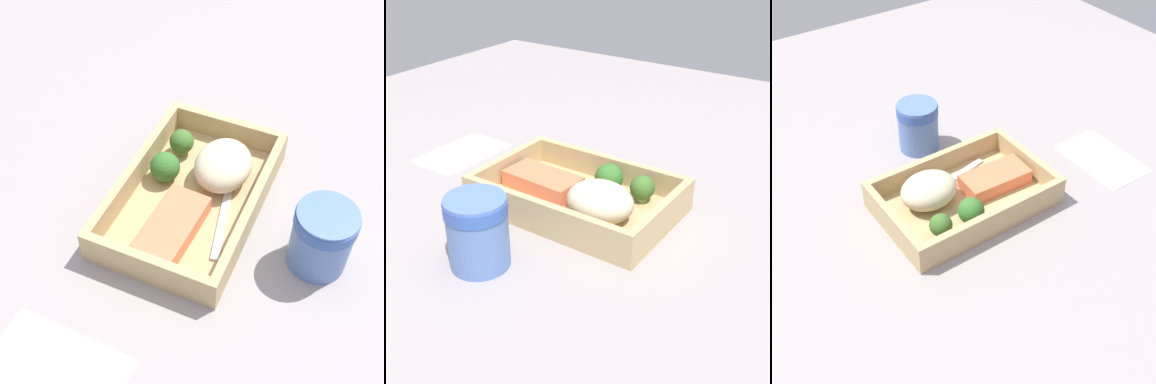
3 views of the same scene
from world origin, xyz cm
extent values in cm
cube|color=gray|center=(0.00, 0.00, -1.00)|extent=(160.00, 160.00, 2.00)
cube|color=tan|center=(0.00, 0.00, 0.60)|extent=(28.54, 18.59, 1.20)
cube|color=tan|center=(0.00, -8.69, 3.15)|extent=(28.54, 1.20, 3.89)
cube|color=tan|center=(0.00, 8.69, 3.15)|extent=(28.54, 1.20, 3.89)
cube|color=tan|center=(-13.67, 0.00, 3.15)|extent=(1.20, 16.19, 3.89)
cube|color=tan|center=(13.67, 0.00, 3.15)|extent=(1.20, 16.19, 3.89)
cube|color=#E7724B|center=(-6.52, 0.48, 2.51)|extent=(12.06, 6.53, 2.62)
ellipsoid|color=beige|center=(5.36, -2.47, 3.98)|extent=(9.79, 8.00, 5.55)
cylinder|color=#7EA25A|center=(2.18, 5.15, 1.77)|extent=(1.65, 1.65, 1.14)
sphere|color=#326A28|center=(2.18, 5.15, 3.54)|extent=(4.35, 4.35, 4.35)
cylinder|color=#80A460|center=(7.91, 5.13, 1.86)|extent=(1.40, 1.40, 1.32)
sphere|color=#3B6627|center=(7.91, 5.13, 3.53)|extent=(3.69, 3.69, 3.69)
cube|color=silver|center=(-2.37, -5.46, 1.42)|extent=(12.35, 3.72, 0.44)
cube|color=silver|center=(5.35, -3.77, 1.42)|extent=(3.79, 2.88, 0.44)
cylinder|color=#5171B0|center=(-2.26, -18.51, 4.75)|extent=(7.59, 7.59, 9.50)
cylinder|color=#3356A8|center=(-2.26, -18.51, 8.25)|extent=(7.82, 7.82, 1.71)
cube|color=white|center=(-28.61, 4.48, 0.12)|extent=(10.16, 16.07, 0.24)
camera|label=1|loc=(-44.85, -19.58, 58.13)|focal=50.00mm
camera|label=2|loc=(38.88, -57.19, 40.29)|focal=50.00mm
camera|label=3|loc=(38.43, 55.63, 61.77)|focal=50.00mm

